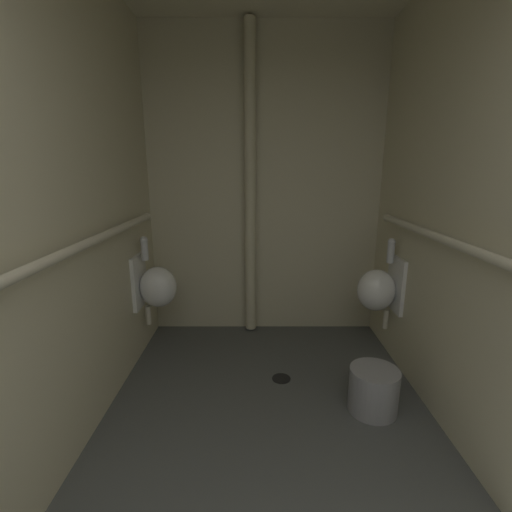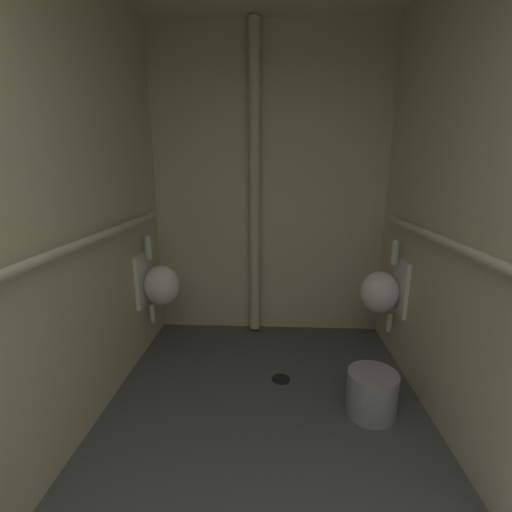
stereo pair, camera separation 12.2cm
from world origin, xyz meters
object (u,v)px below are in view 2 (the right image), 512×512
object	(u,v)px
urinal_left_mid	(159,284)
floor_drain	(281,379)
urinal_right_mid	(382,291)
waste_bin	(372,393)
standpipe_back_wall	(255,188)

from	to	relation	value
urinal_left_mid	floor_drain	distance (m)	1.25
urinal_right_mid	waste_bin	xyz separation A→B (m)	(-0.23, -0.68, -0.45)
urinal_left_mid	standpipe_back_wall	bearing A→B (deg)	28.38
urinal_right_mid	floor_drain	xyz separation A→B (m)	(-0.80, -0.33, -0.60)
standpipe_back_wall	floor_drain	distance (m)	1.62
floor_drain	waste_bin	size ratio (longest dim) A/B	0.44
urinal_right_mid	floor_drain	size ratio (longest dim) A/B	5.39
urinal_left_mid	floor_drain	bearing A→B (deg)	-21.89
urinal_left_mid	floor_drain	world-z (taller)	urinal_left_mid
waste_bin	urinal_right_mid	bearing A→B (deg)	71.61
urinal_left_mid	floor_drain	size ratio (longest dim) A/B	5.39
urinal_right_mid	waste_bin	world-z (taller)	urinal_right_mid
floor_drain	standpipe_back_wall	bearing A→B (deg)	106.27
urinal_left_mid	urinal_right_mid	distance (m)	1.82
urinal_left_mid	floor_drain	xyz separation A→B (m)	(1.02, -0.41, -0.60)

